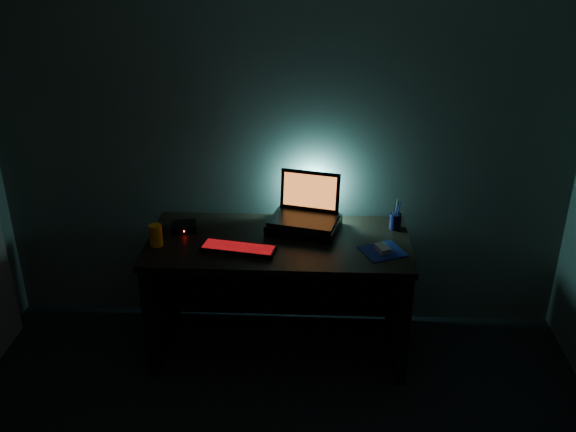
# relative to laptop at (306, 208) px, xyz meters

# --- Properties ---
(room) EXTENTS (3.50, 4.00, 2.50)m
(room) POSITION_rel_laptop_xyz_m (-0.15, -1.81, 0.38)
(room) COLOR black
(room) RESTS_ON ground
(desk) EXTENTS (1.50, 0.70, 0.75)m
(desk) POSITION_rel_laptop_xyz_m (-0.15, -0.14, -0.38)
(desk) COLOR black
(desk) RESTS_ON ground
(riser) EXTENTS (0.46, 0.39, 0.06)m
(riser) POSITION_rel_laptop_xyz_m (-0.01, -0.05, -0.09)
(riser) COLOR black
(riser) RESTS_ON desk
(laptop) EXTENTS (0.43, 0.36, 0.26)m
(laptop) POSITION_rel_laptop_xyz_m (0.00, 0.00, 0.00)
(laptop) COLOR black
(laptop) RESTS_ON riser
(keyboard) EXTENTS (0.43, 0.20, 0.03)m
(keyboard) POSITION_rel_laptop_xyz_m (-0.37, -0.33, -0.11)
(keyboard) COLOR black
(keyboard) RESTS_ON desk
(mousepad) EXTENTS (0.28, 0.27, 0.00)m
(mousepad) POSITION_rel_laptop_xyz_m (0.43, -0.30, -0.12)
(mousepad) COLOR #0B1651
(mousepad) RESTS_ON desk
(mouse) EXTENTS (0.10, 0.12, 0.03)m
(mouse) POSITION_rel_laptop_xyz_m (0.43, -0.30, -0.10)
(mouse) COLOR gray
(mouse) RESTS_ON mousepad
(pen_cup) EXTENTS (0.09, 0.09, 0.10)m
(pen_cup) POSITION_rel_laptop_xyz_m (0.53, -0.01, -0.07)
(pen_cup) COLOR black
(pen_cup) RESTS_ON desk
(juice_glass) EXTENTS (0.09, 0.09, 0.13)m
(juice_glass) POSITION_rel_laptop_xyz_m (-0.83, -0.29, -0.06)
(juice_glass) COLOR orange
(juice_glass) RESTS_ON desk
(router) EXTENTS (0.16, 0.14, 0.05)m
(router) POSITION_rel_laptop_xyz_m (-0.72, -0.09, -0.10)
(router) COLOR black
(router) RESTS_ON desk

